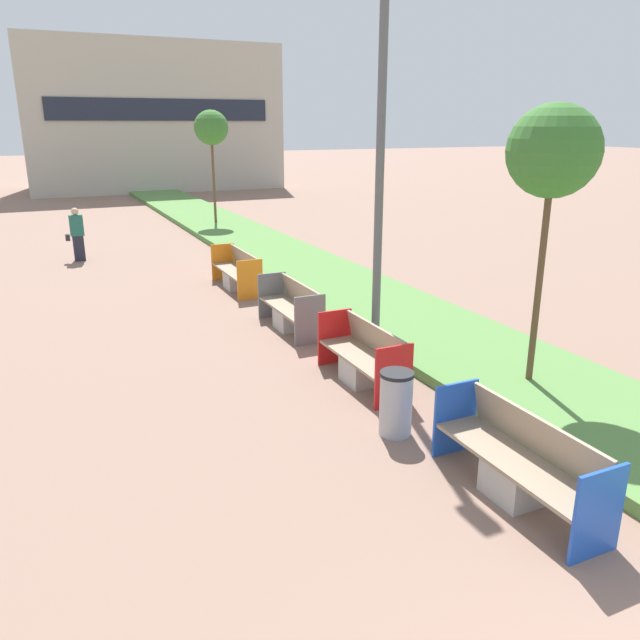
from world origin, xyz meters
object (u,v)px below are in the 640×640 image
bench_red_frame (364,361)px  sapling_tree_near (553,153)px  bench_orange_frame (237,274)px  street_lamp_post (381,128)px  bench_grey_frame (291,311)px  bench_blue_frame (519,466)px  litter_bin (396,403)px  sapling_tree_far (211,128)px  pedestrian_walking (77,234)px

bench_red_frame → sapling_tree_near: size_ratio=0.47×
bench_orange_frame → sapling_tree_near: (2.19, -7.87, 3.19)m
street_lamp_post → bench_grey_frame: bearing=105.0°
bench_grey_frame → bench_blue_frame: bearing=-90.0°
litter_bin → sapling_tree_far: sapling_tree_far is taller
litter_bin → sapling_tree_near: sapling_tree_near is taller
bench_red_frame → pedestrian_walking: pedestrian_walking is taller
bench_grey_frame → pedestrian_walking: bearing=110.8°
bench_orange_frame → litter_bin: bench_orange_frame is taller
bench_blue_frame → bench_grey_frame: size_ratio=1.10×
bench_grey_frame → sapling_tree_near: size_ratio=0.48×
pedestrian_walking → street_lamp_post: bearing=-70.4°
bench_orange_frame → sapling_tree_far: 10.50m
bench_grey_frame → sapling_tree_far: bearing=80.6°
bench_red_frame → sapling_tree_far: size_ratio=0.44×
bench_blue_frame → bench_red_frame: (-0.00, 3.52, -0.01)m
litter_bin → sapling_tree_near: bearing=8.0°
sapling_tree_near → sapling_tree_far: size_ratio=0.95×
bench_blue_frame → street_lamp_post: street_lamp_post is taller
bench_red_frame → litter_bin: bench_red_frame is taller
bench_grey_frame → litter_bin: (-0.45, -4.69, 0.08)m
bench_orange_frame → bench_red_frame: bearing=-90.0°
bench_blue_frame → bench_orange_frame: size_ratio=1.00×
sapling_tree_far → pedestrian_walking: bearing=-140.5°
sapling_tree_far → bench_orange_frame: bearing=-102.7°
bench_grey_frame → litter_bin: bench_grey_frame is taller
litter_bin → sapling_tree_far: 18.43m
sapling_tree_far → bench_blue_frame: bearing=-96.3°
sapling_tree_far → pedestrian_walking: sapling_tree_far is taller
bench_grey_frame → bench_orange_frame: size_ratio=0.91×
bench_blue_frame → street_lamp_post: 5.53m
bench_red_frame → bench_grey_frame: 3.00m
bench_orange_frame → pedestrian_walking: (-3.31, 5.16, 0.42)m
bench_blue_frame → bench_grey_frame: bearing=90.0°
street_lamp_post → sapling_tree_far: bearing=84.2°
bench_orange_frame → pedestrian_walking: 6.15m
sapling_tree_near → pedestrian_walking: size_ratio=2.68×
bench_orange_frame → pedestrian_walking: pedestrian_walking is taller
street_lamp_post → pedestrian_walking: bearing=109.6°
sapling_tree_near → litter_bin: bearing=-172.0°
bench_red_frame → bench_orange_frame: same height
bench_red_frame → street_lamp_post: bearing=49.2°
bench_orange_frame → litter_bin: bearing=-93.1°
litter_bin → pedestrian_walking: bearing=102.0°
litter_bin → pedestrian_walking: 13.71m
sapling_tree_far → bench_red_frame: bearing=-97.7°
bench_blue_frame → pedestrian_walking: bearing=102.3°
sapling_tree_near → bench_grey_frame: bearing=116.9°
pedestrian_walking → bench_grey_frame: bearing=-69.2°
bench_red_frame → bench_blue_frame: bearing=-89.9°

